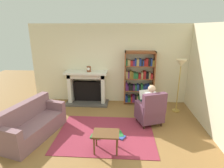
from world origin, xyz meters
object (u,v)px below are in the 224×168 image
at_px(mantel_clock, 89,69).
at_px(seated_reader, 149,102).
at_px(side_table, 106,136).
at_px(sofa_floral, 32,124).
at_px(floor_lamp, 181,68).
at_px(armchair_reading, 151,110).
at_px(bookshelf, 139,79).
at_px(fireplace, 87,86).

bearing_deg(mantel_clock, seated_reader, -33.21).
distance_m(mantel_clock, side_table, 2.81).
relative_size(seated_reader, sofa_floral, 0.62).
bearing_deg(sofa_floral, mantel_clock, -11.67).
bearing_deg(mantel_clock, side_table, -72.20).
distance_m(side_table, floor_lamp, 3.13).
relative_size(armchair_reading, sofa_floral, 0.53).
height_order(side_table, floor_lamp, floor_lamp).
xyz_separation_m(mantel_clock, seated_reader, (1.87, -1.23, -0.62)).
distance_m(armchair_reading, seated_reader, 0.23).
height_order(mantel_clock, bookshelf, bookshelf).
bearing_deg(floor_lamp, mantel_clock, 171.71).
height_order(seated_reader, floor_lamp, floor_lamp).
bearing_deg(fireplace, bookshelf, 1.09).
xyz_separation_m(mantel_clock, floor_lamp, (2.87, -0.42, 0.18)).
bearing_deg(bookshelf, seated_reader, -82.76).
relative_size(bookshelf, side_table, 3.28).
xyz_separation_m(bookshelf, floor_lamp, (1.17, -0.55, 0.53)).
relative_size(bookshelf, seated_reader, 1.61).
height_order(seated_reader, side_table, seated_reader).
height_order(fireplace, armchair_reading, fireplace).
relative_size(seated_reader, floor_lamp, 0.68).
height_order(fireplace, side_table, fireplace).
distance_m(seated_reader, floor_lamp, 1.51).
distance_m(fireplace, armchair_reading, 2.48).
xyz_separation_m(bookshelf, seated_reader, (0.17, -1.36, -0.27)).
bearing_deg(seated_reader, side_table, 30.72).
xyz_separation_m(fireplace, seated_reader, (1.98, -1.33, 0.02)).
bearing_deg(fireplace, floor_lamp, -9.91).
height_order(sofa_floral, floor_lamp, floor_lamp).
bearing_deg(mantel_clock, floor_lamp, -8.29).
xyz_separation_m(mantel_clock, sofa_floral, (-1.04, -2.09, -0.92)).
distance_m(mantel_clock, seated_reader, 2.32).
distance_m(bookshelf, sofa_floral, 3.58).
distance_m(mantel_clock, sofa_floral, 2.51).
distance_m(sofa_floral, floor_lamp, 4.39).
bearing_deg(fireplace, seated_reader, -33.90).
xyz_separation_m(mantel_clock, side_table, (0.82, -2.54, -0.86)).
height_order(bookshelf, side_table, bookshelf).
bearing_deg(floor_lamp, armchair_reading, -136.01).
relative_size(bookshelf, floor_lamp, 1.10).
relative_size(side_table, floor_lamp, 0.33).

